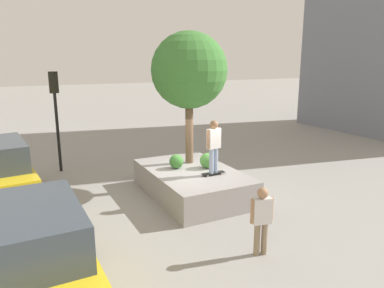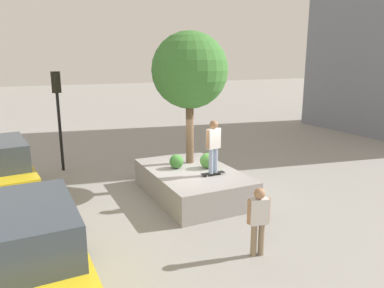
{
  "view_description": "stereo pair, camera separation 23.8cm",
  "coord_description": "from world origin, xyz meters",
  "px_view_note": "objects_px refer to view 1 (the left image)",
  "views": [
    {
      "loc": [
        -10.33,
        5.3,
        4.54
      ],
      "look_at": [
        0.11,
        -0.03,
        1.8
      ],
      "focal_mm": 33.8,
      "sensor_mm": 36.0,
      "label": 1
    },
    {
      "loc": [
        -10.44,
        5.08,
        4.54
      ],
      "look_at": [
        0.11,
        -0.03,
        1.8
      ],
      "focal_mm": 33.8,
      "sensor_mm": 36.0,
      "label": 2
    }
  ],
  "objects_px": {
    "planter_ledge": "(192,182)",
    "traffic_light_corner": "(55,104)",
    "skateboard": "(213,173)",
    "plaza_tree": "(189,71)",
    "passerby_with_bag": "(262,216)",
    "skateboarder": "(214,143)",
    "taxi_cab": "(33,258)"
  },
  "relations": [
    {
      "from": "planter_ledge",
      "to": "skateboard",
      "type": "distance_m",
      "value": 1.02
    },
    {
      "from": "planter_ledge",
      "to": "traffic_light_corner",
      "type": "bearing_deg",
      "value": 36.45
    },
    {
      "from": "taxi_cab",
      "to": "traffic_light_corner",
      "type": "bearing_deg",
      "value": -10.07
    },
    {
      "from": "plaza_tree",
      "to": "skateboarder",
      "type": "distance_m",
      "value": 2.76
    },
    {
      "from": "traffic_light_corner",
      "to": "passerby_with_bag",
      "type": "bearing_deg",
      "value": -160.04
    },
    {
      "from": "planter_ledge",
      "to": "skateboarder",
      "type": "relative_size",
      "value": 2.52
    },
    {
      "from": "plaza_tree",
      "to": "taxi_cab",
      "type": "distance_m",
      "value": 7.94
    },
    {
      "from": "skateboard",
      "to": "passerby_with_bag",
      "type": "xyz_separation_m",
      "value": [
        -3.41,
        0.69,
        0.02
      ]
    },
    {
      "from": "skateboard",
      "to": "passerby_with_bag",
      "type": "height_order",
      "value": "passerby_with_bag"
    },
    {
      "from": "skateboarder",
      "to": "planter_ledge",
      "type": "bearing_deg",
      "value": 24.43
    },
    {
      "from": "plaza_tree",
      "to": "taxi_cab",
      "type": "xyz_separation_m",
      "value": [
        -4.76,
        5.54,
        -3.11
      ]
    },
    {
      "from": "skateboarder",
      "to": "traffic_light_corner",
      "type": "relative_size",
      "value": 0.42
    },
    {
      "from": "taxi_cab",
      "to": "passerby_with_bag",
      "type": "distance_m",
      "value": 4.91
    },
    {
      "from": "planter_ledge",
      "to": "skateboarder",
      "type": "height_order",
      "value": "skateboarder"
    },
    {
      "from": "plaza_tree",
      "to": "passerby_with_bag",
      "type": "bearing_deg",
      "value": 172.71
    },
    {
      "from": "skateboard",
      "to": "skateboarder",
      "type": "relative_size",
      "value": 0.47
    },
    {
      "from": "skateboarder",
      "to": "skateboard",
      "type": "bearing_deg",
      "value": -165.96
    },
    {
      "from": "planter_ledge",
      "to": "skateboard",
      "type": "relative_size",
      "value": 5.39
    },
    {
      "from": "skateboard",
      "to": "traffic_light_corner",
      "type": "xyz_separation_m",
      "value": [
        5.75,
        4.01,
        1.85
      ]
    },
    {
      "from": "planter_ledge",
      "to": "plaza_tree",
      "type": "relative_size",
      "value": 0.94
    },
    {
      "from": "plaza_tree",
      "to": "planter_ledge",
      "type": "bearing_deg",
      "value": 159.13
    },
    {
      "from": "taxi_cab",
      "to": "passerby_with_bag",
      "type": "bearing_deg",
      "value": -93.57
    },
    {
      "from": "skateboard",
      "to": "skateboarder",
      "type": "distance_m",
      "value": 1.01
    },
    {
      "from": "traffic_light_corner",
      "to": "planter_ledge",
      "type": "bearing_deg",
      "value": -143.55
    },
    {
      "from": "taxi_cab",
      "to": "traffic_light_corner",
      "type": "distance_m",
      "value": 9.16
    },
    {
      "from": "skateboard",
      "to": "traffic_light_corner",
      "type": "bearing_deg",
      "value": 34.94
    },
    {
      "from": "planter_ledge",
      "to": "passerby_with_bag",
      "type": "bearing_deg",
      "value": 175.61
    },
    {
      "from": "skateboard",
      "to": "planter_ledge",
      "type": "bearing_deg",
      "value": 24.43
    },
    {
      "from": "skateboarder",
      "to": "plaza_tree",
      "type": "bearing_deg",
      "value": 1.47
    },
    {
      "from": "planter_ledge",
      "to": "skateboard",
      "type": "bearing_deg",
      "value": -155.57
    },
    {
      "from": "planter_ledge",
      "to": "skateboard",
      "type": "xyz_separation_m",
      "value": [
        -0.81,
        -0.37,
        0.51
      ]
    },
    {
      "from": "taxi_cab",
      "to": "planter_ledge",
      "type": "bearing_deg",
      "value": -53.16
    }
  ]
}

